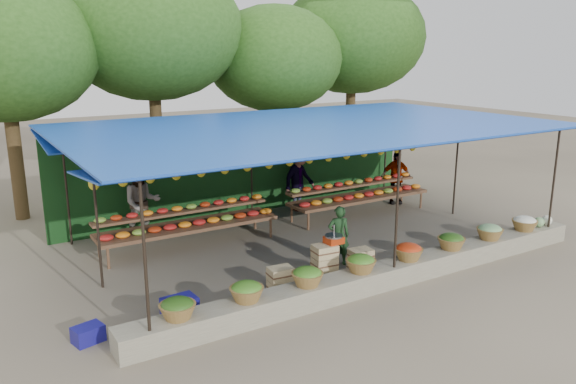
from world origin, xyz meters
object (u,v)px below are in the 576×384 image
crate_counter (323,267)px  weighing_scale (334,239)px  blue_crate_front (88,334)px  vendor_seated (339,236)px  blue_crate_back (180,307)px

crate_counter → weighing_scale: size_ratio=6.34×
blue_crate_front → weighing_scale: bearing=-13.6°
weighing_scale → vendor_seated: bearing=46.8°
weighing_scale → blue_crate_back: bearing=178.4°
blue_crate_front → blue_crate_back: 1.54m
weighing_scale → vendor_seated: size_ratio=0.29×
weighing_scale → blue_crate_back: (-3.17, 0.09, -0.69)m
crate_counter → vendor_seated: size_ratio=1.85×
weighing_scale → blue_crate_front: 4.76m
vendor_seated → blue_crate_front: bearing=29.4°
blue_crate_front → crate_counter: bearing=-13.6°
blue_crate_front → blue_crate_back: size_ratio=0.79×
blue_crate_back → crate_counter: bearing=-5.2°
weighing_scale → crate_counter: bearing=-180.0°
blue_crate_front → blue_crate_back: bearing=-10.6°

